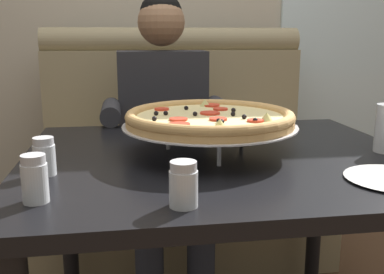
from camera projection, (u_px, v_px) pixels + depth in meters
name	position (u px, v px, depth m)	size (l,w,h in m)	color
booth_bench	(180.00, 171.00, 2.33)	(1.39, 0.78, 1.13)	#998966
dining_table	(221.00, 182.00, 1.35)	(1.16, 0.98, 0.74)	black
diner_main	(165.00, 122.00, 1.99)	(0.54, 0.64, 1.27)	#2D3342
pizza	(210.00, 119.00, 1.32)	(0.52, 0.52, 0.14)	silver
shaker_parmesan	(35.00, 182.00, 0.94)	(0.06, 0.06, 0.10)	white
shaker_oregano	(183.00, 188.00, 0.92)	(0.06, 0.06, 0.10)	white
shaker_pepper_flakes	(45.00, 159.00, 1.12)	(0.06, 0.06, 0.10)	white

